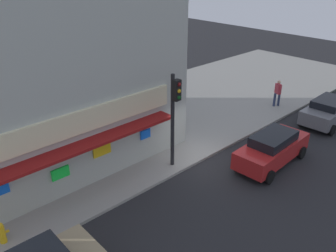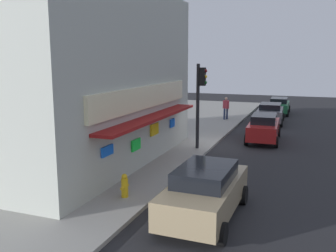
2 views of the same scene
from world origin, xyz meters
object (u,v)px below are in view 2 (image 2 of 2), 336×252
traffic_light (200,94)px  fire_hydrant (125,186)px  pedestrian (226,107)px  parked_car_grey (270,113)px  parked_car_tan (205,191)px  trash_can (157,145)px  parked_car_red (264,127)px  parked_car_green (279,106)px

traffic_light → fire_hydrant: 8.39m
pedestrian → parked_car_grey: (0.11, -3.46, -0.31)m
fire_hydrant → pedestrian: bearing=1.0°
fire_hydrant → parked_car_tan: parked_car_tan is taller
fire_hydrant → parked_car_grey: size_ratio=0.20×
parked_car_grey → trash_can: bearing=160.3°
fire_hydrant → pedestrian: size_ratio=0.47×
trash_can → parked_car_tan: (-6.47, -4.28, 0.30)m
parked_car_tan → fire_hydrant: bearing=83.2°
traffic_light → pedestrian: traffic_light is taller
traffic_light → parked_car_red: size_ratio=1.01×
fire_hydrant → parked_car_grey: bearing=-9.7°
traffic_light → parked_car_green: size_ratio=1.06×
pedestrian → fire_hydrant: bearing=-179.0°
parked_car_grey → pedestrian: bearing=91.7°
parked_car_grey → parked_car_tan: bearing=179.6°
parked_car_grey → traffic_light: bearing=165.4°
parked_car_tan → parked_car_green: parked_car_tan is taller
fire_hydrant → trash_can: 6.24m
parked_car_tan → parked_car_grey: bearing=-0.4°
parked_car_red → parked_car_grey: bearing=2.4°
parked_car_grey → parked_car_green: 5.48m
parked_car_red → parked_car_grey: size_ratio=1.06×
trash_can → parked_car_red: parked_car_red is taller
traffic_light → pedestrian: size_ratio=2.54×
parked_car_tan → parked_car_red: 12.11m
pedestrian → parked_car_tan: (-18.69, -3.32, -0.27)m
pedestrian → parked_car_green: pedestrian is taller
fire_hydrant → parked_car_red: bearing=-16.2°
parked_car_green → parked_car_red: bearing=-179.8°
fire_hydrant → traffic_light: bearing=-3.1°
traffic_light → fire_hydrant: size_ratio=5.39×
fire_hydrant → parked_car_green: 24.15m
traffic_light → fire_hydrant: (-7.98, 0.43, -2.53)m
parked_car_tan → trash_can: bearing=33.5°
parked_car_red → parked_car_green: (12.16, 0.04, -0.07)m
trash_can → parked_car_grey: bearing=-19.7°
traffic_light → fire_hydrant: bearing=176.9°
parked_car_red → fire_hydrant: bearing=163.8°
traffic_light → parked_car_green: bearing=-10.5°
fire_hydrant → parked_car_red: 12.24m
fire_hydrant → parked_car_green: parked_car_green is taller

